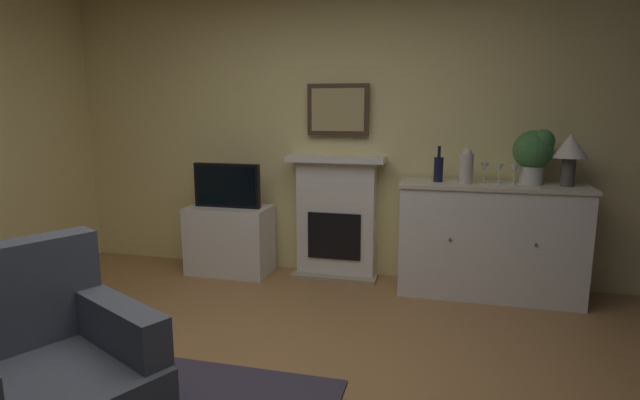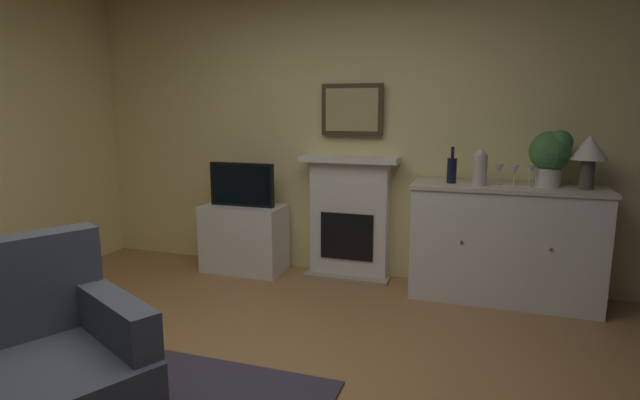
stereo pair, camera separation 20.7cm
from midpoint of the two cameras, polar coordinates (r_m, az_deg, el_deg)
The scene contains 14 objects.
wall_rear at distance 4.52m, azimuth 0.67°, elevation 8.79°, with size 5.26×0.06×2.77m, color #EAD68C.
fireplace_unit at distance 4.49m, azimuth 0.55°, elevation -1.96°, with size 0.87×0.30×1.10m.
framed_picture at distance 4.43m, azimuth 0.72°, elevation 10.30°, with size 0.55×0.04×0.45m.
sideboard_cabinet at distance 4.23m, azimuth 17.52°, elevation -4.41°, with size 1.45×0.49×0.93m.
table_lamp at distance 4.18m, azimuth 25.50°, elevation 5.21°, with size 0.26×0.26×0.40m.
wine_bottle at distance 4.13m, azimuth 12.04°, elevation 3.54°, with size 0.08×0.08×0.29m.
wine_glass_left at distance 4.14m, azimuth 16.97°, elevation 3.53°, with size 0.07×0.07×0.16m.
wine_glass_center at distance 4.11m, azimuth 18.53°, elevation 3.40°, with size 0.07×0.07×0.16m.
wine_glass_right at distance 4.10m, azimuth 20.07°, elevation 3.30°, with size 0.07×0.07×0.16m.
vase_decorative at distance 4.06m, azimuth 15.03°, elevation 3.76°, with size 0.11×0.11×0.28m.
tv_cabinet at distance 4.72m, azimuth -11.55°, elevation -4.50°, with size 0.75×0.42×0.63m.
tv_set at distance 4.60m, azimuth -11.90°, elevation 1.62°, with size 0.62×0.07×0.40m.
potted_plant_small at distance 4.18m, azimuth 22.05°, elevation 5.16°, with size 0.30×0.30×0.43m.
armchair at distance 2.62m, azimuth -31.51°, elevation -16.76°, with size 1.06×1.04×0.92m.
Camera 1 is at (0.95, -2.11, 1.51)m, focal length 27.92 mm.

